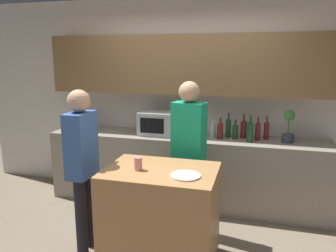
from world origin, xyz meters
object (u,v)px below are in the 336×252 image
(bottle_1, at_px, (220,131))
(person_left, at_px, (189,145))
(potted_plant, at_px, (288,126))
(bottle_4, at_px, (243,129))
(bottle_0, at_px, (213,130))
(bottle_5, at_px, (250,132))
(microwave, at_px, (160,123))
(person_center, at_px, (82,158))
(bottle_2, at_px, (228,128))
(cup_0, at_px, (138,164))
(bottle_7, at_px, (266,130))
(toaster, at_px, (87,123))
(plate_on_island, at_px, (185,176))
(bottle_3, at_px, (235,131))
(bottle_6, at_px, (258,131))

(bottle_1, height_order, person_left, person_left)
(potted_plant, bearing_deg, bottle_4, 172.10)
(person_left, bearing_deg, bottle_0, -90.30)
(bottle_5, bearing_deg, microwave, 175.03)
(bottle_0, bearing_deg, person_center, -127.64)
(bottle_0, height_order, person_center, person_center)
(bottle_2, relative_size, cup_0, 2.67)
(person_center, bearing_deg, cup_0, 83.75)
(person_center, bearing_deg, microwave, 163.69)
(bottle_4, height_order, bottle_7, bottle_4)
(bottle_7, bearing_deg, microwave, -176.29)
(toaster, xyz_separation_m, plate_on_island, (1.73, -1.46, -0.08))
(bottle_7, bearing_deg, cup_0, -126.99)
(bottle_1, height_order, cup_0, bottle_1)
(bottle_0, bearing_deg, bottle_5, -16.12)
(plate_on_island, bearing_deg, bottle_4, 75.07)
(bottle_1, bearing_deg, person_left, -110.78)
(bottle_2, distance_m, bottle_3, 0.11)
(bottle_1, height_order, bottle_6, bottle_6)
(microwave, bearing_deg, bottle_0, 2.77)
(bottle_0, height_order, bottle_2, bottle_2)
(person_left, bearing_deg, bottle_6, -122.92)
(potted_plant, bearing_deg, cup_0, -134.18)
(bottle_6, bearing_deg, person_left, -134.37)
(bottle_7, bearing_deg, bottle_4, -177.21)
(microwave, height_order, bottle_0, microwave)
(bottle_1, bearing_deg, cup_0, -112.75)
(cup_0, bearing_deg, bottle_5, 54.46)
(bottle_4, height_order, cup_0, bottle_4)
(plate_on_island, bearing_deg, bottle_1, 84.75)
(bottle_2, height_order, person_center, person_center)
(toaster, xyz_separation_m, potted_plant, (2.66, 0.00, 0.11))
(bottle_0, bearing_deg, microwave, -177.23)
(bottle_4, xyz_separation_m, person_center, (-1.45, -1.43, -0.07))
(person_center, bearing_deg, bottle_4, 133.90)
(person_left, bearing_deg, bottle_4, -112.55)
(bottle_5, xyz_separation_m, bottle_6, (0.09, 0.10, -0.01))
(bottle_0, xyz_separation_m, cup_0, (-0.47, -1.45, -0.02))
(bottle_1, bearing_deg, bottle_2, 51.07)
(bottle_1, xyz_separation_m, bottle_5, (0.36, -0.06, 0.02))
(bottle_4, distance_m, person_center, 2.04)
(bottle_3, height_order, cup_0, bottle_3)
(person_center, bearing_deg, person_left, 124.03)
(microwave, distance_m, bottle_4, 1.07)
(bottle_0, relative_size, person_center, 0.14)
(toaster, distance_m, bottle_0, 1.76)
(bottle_0, relative_size, bottle_7, 0.76)
(toaster, relative_size, bottle_4, 0.86)
(potted_plant, bearing_deg, bottle_0, 177.97)
(bottle_2, bearing_deg, microwave, -175.54)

